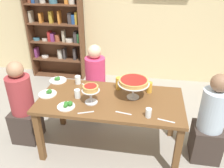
% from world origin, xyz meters
% --- Properties ---
extents(ground_plane, '(12.00, 12.00, 0.00)m').
position_xyz_m(ground_plane, '(0.00, 0.00, 0.00)').
color(ground_plane, gray).
extents(rear_partition, '(8.00, 0.12, 2.80)m').
position_xyz_m(rear_partition, '(0.00, 2.20, 1.40)').
color(rear_partition, beige).
rests_on(rear_partition, ground_plane).
extents(dining_table, '(1.72, 0.84, 0.74)m').
position_xyz_m(dining_table, '(0.00, 0.00, 0.65)').
color(dining_table, brown).
rests_on(dining_table, ground_plane).
extents(bookshelf, '(1.10, 0.30, 2.21)m').
position_xyz_m(bookshelf, '(-1.44, 2.01, 1.11)').
color(bookshelf, brown).
rests_on(bookshelf, ground_plane).
extents(diner_head_west, '(0.34, 0.34, 1.15)m').
position_xyz_m(diner_head_west, '(-1.16, -0.03, 0.49)').
color(diner_head_west, '#382D28').
rests_on(diner_head_west, ground_plane).
extents(diner_head_east, '(0.34, 0.34, 1.15)m').
position_xyz_m(diner_head_east, '(1.18, 0.02, 0.49)').
color(diner_head_east, '#382D28').
rests_on(diner_head_east, ground_plane).
extents(diner_far_left, '(0.34, 0.34, 1.15)m').
position_xyz_m(diner_far_left, '(-0.36, 0.74, 0.49)').
color(diner_far_left, '#382D28').
rests_on(diner_far_left, ground_plane).
extents(deep_dish_pizza_stand, '(0.37, 0.37, 0.24)m').
position_xyz_m(deep_dish_pizza_stand, '(0.26, 0.08, 0.94)').
color(deep_dish_pizza_stand, silver).
rests_on(deep_dish_pizza_stand, dining_table).
extents(personal_pizza_stand, '(0.21, 0.21, 0.22)m').
position_xyz_m(personal_pizza_stand, '(-0.21, -0.11, 0.90)').
color(personal_pizza_stand, silver).
rests_on(personal_pizza_stand, dining_table).
extents(salad_plate_near_diner, '(0.23, 0.23, 0.07)m').
position_xyz_m(salad_plate_near_diner, '(-0.79, 0.34, 0.76)').
color(salad_plate_near_diner, white).
rests_on(salad_plate_near_diner, dining_table).
extents(salad_plate_far_diner, '(0.20, 0.20, 0.07)m').
position_xyz_m(salad_plate_far_diner, '(-0.46, -0.25, 0.76)').
color(salad_plate_far_diner, white).
rests_on(salad_plate_far_diner, dining_table).
extents(salad_plate_spare, '(0.22, 0.22, 0.07)m').
position_xyz_m(salad_plate_spare, '(-0.78, -0.02, 0.76)').
color(salad_plate_spare, white).
rests_on(salad_plate_spare, dining_table).
extents(beer_glass_amber_tall, '(0.08, 0.08, 0.16)m').
position_xyz_m(beer_glass_amber_tall, '(0.06, 0.26, 0.82)').
color(beer_glass_amber_tall, gold).
rests_on(beer_glass_amber_tall, dining_table).
extents(beer_glass_amber_short, '(0.07, 0.07, 0.14)m').
position_xyz_m(beer_glass_amber_short, '(0.45, 0.24, 0.81)').
color(beer_glass_amber_short, gold).
rests_on(beer_glass_amber_short, dining_table).
extents(water_glass_clear_near, '(0.07, 0.07, 0.11)m').
position_xyz_m(water_glass_clear_near, '(-0.40, -0.03, 0.79)').
color(water_glass_clear_near, white).
rests_on(water_glass_clear_near, dining_table).
extents(water_glass_clear_far, '(0.08, 0.08, 0.11)m').
position_xyz_m(water_glass_clear_far, '(-0.50, 0.32, 0.79)').
color(water_glass_clear_far, white).
rests_on(water_glass_clear_far, dining_table).
extents(water_glass_clear_spare, '(0.06, 0.06, 0.10)m').
position_xyz_m(water_glass_clear_spare, '(0.45, -0.29, 0.79)').
color(water_glass_clear_spare, white).
rests_on(water_glass_clear_spare, dining_table).
extents(cutlery_fork_near, '(0.17, 0.08, 0.00)m').
position_xyz_m(cutlery_fork_near, '(-0.22, -0.32, 0.74)').
color(cutlery_fork_near, silver).
rests_on(cutlery_fork_near, dining_table).
extents(cutlery_knife_near, '(0.18, 0.05, 0.00)m').
position_xyz_m(cutlery_knife_near, '(0.19, -0.27, 0.74)').
color(cutlery_knife_near, silver).
rests_on(cutlery_knife_near, dining_table).
extents(cutlery_fork_far, '(0.18, 0.07, 0.00)m').
position_xyz_m(cutlery_fork_far, '(-0.36, 0.28, 0.74)').
color(cutlery_fork_far, silver).
rests_on(cutlery_fork_far, dining_table).
extents(cutlery_knife_far, '(0.18, 0.06, 0.00)m').
position_xyz_m(cutlery_knife_far, '(0.64, -0.33, 0.74)').
color(cutlery_knife_far, silver).
rests_on(cutlery_knife_far, dining_table).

